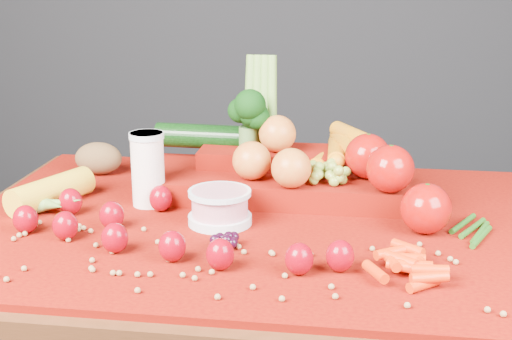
# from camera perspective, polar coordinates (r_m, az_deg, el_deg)

# --- Properties ---
(table) EXTENTS (1.10, 0.80, 0.75)m
(table) POSITION_cam_1_polar(r_m,az_deg,el_deg) (1.34, -0.12, -8.28)
(table) COLOR #331B0B
(table) RESTS_ON ground
(red_cloth) EXTENTS (1.05, 0.75, 0.01)m
(red_cloth) POSITION_cam_1_polar(r_m,az_deg,el_deg) (1.30, -0.13, -4.23)
(red_cloth) COLOR #751003
(red_cloth) RESTS_ON table
(milk_glass) EXTENTS (0.07, 0.07, 0.14)m
(milk_glass) POSITION_cam_1_polar(r_m,az_deg,el_deg) (1.36, -8.65, 0.28)
(milk_glass) COLOR white
(milk_glass) RESTS_ON red_cloth
(yogurt_bowl) EXTENTS (0.11, 0.11, 0.06)m
(yogurt_bowl) POSITION_cam_1_polar(r_m,az_deg,el_deg) (1.27, -2.91, -2.88)
(yogurt_bowl) COLOR silver
(yogurt_bowl) RESTS_ON red_cloth
(strawberry_scatter) EXTENTS (0.58, 0.28, 0.05)m
(strawberry_scatter) POSITION_cam_1_polar(r_m,az_deg,el_deg) (1.19, -8.27, -4.64)
(strawberry_scatter) COLOR #8C000D
(strawberry_scatter) RESTS_ON red_cloth
(dark_grape_cluster) EXTENTS (0.06, 0.05, 0.03)m
(dark_grape_cluster) POSITION_cam_1_polar(r_m,az_deg,el_deg) (1.17, -3.03, -5.69)
(dark_grape_cluster) COLOR black
(dark_grape_cluster) RESTS_ON red_cloth
(soybean_scatter) EXTENTS (0.84, 0.24, 0.01)m
(soybean_scatter) POSITION_cam_1_polar(r_m,az_deg,el_deg) (1.11, -1.65, -7.37)
(soybean_scatter) COLOR #9C7543
(soybean_scatter) RESTS_ON red_cloth
(corn_ear) EXTENTS (0.24, 0.26, 0.06)m
(corn_ear) POSITION_cam_1_polar(r_m,az_deg,el_deg) (1.38, -16.25, -2.36)
(corn_ear) COLOR gold
(corn_ear) RESTS_ON red_cloth
(potato) EXTENTS (0.10, 0.08, 0.07)m
(potato) POSITION_cam_1_polar(r_m,az_deg,el_deg) (1.59, -12.49, 0.91)
(potato) COLOR brown
(potato) RESTS_ON red_cloth
(baby_carrot_pile) EXTENTS (0.17, 0.18, 0.03)m
(baby_carrot_pile) POSITION_cam_1_polar(r_m,az_deg,el_deg) (1.10, 11.63, -7.41)
(baby_carrot_pile) COLOR red
(baby_carrot_pile) RESTS_ON red_cloth
(green_bean_pile) EXTENTS (0.14, 0.12, 0.01)m
(green_bean_pile) POSITION_cam_1_polar(r_m,az_deg,el_deg) (1.29, 16.55, -4.61)
(green_bean_pile) COLOR #1D5112
(green_bean_pile) RESTS_ON red_cloth
(produce_mound) EXTENTS (0.59, 0.37, 0.27)m
(produce_mound) POSITION_cam_1_polar(r_m,az_deg,el_deg) (1.41, 2.93, 0.34)
(produce_mound) COLOR #751003
(produce_mound) RESTS_ON red_cloth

